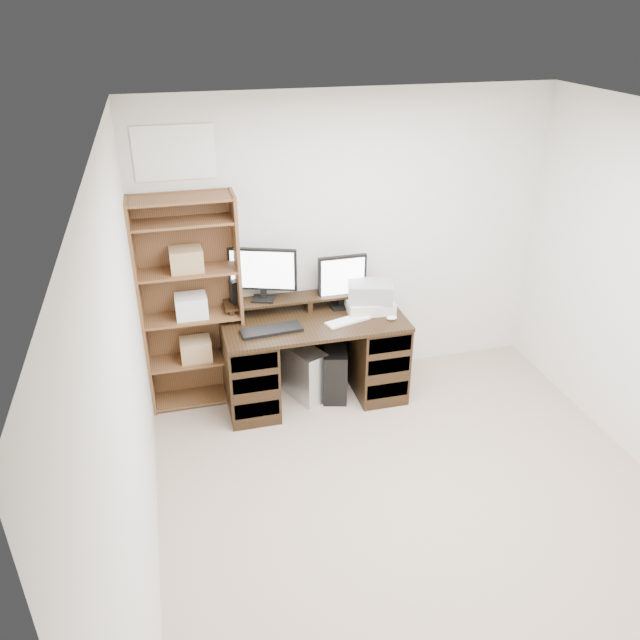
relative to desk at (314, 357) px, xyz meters
name	(u,v)px	position (x,y,z in m)	size (l,w,h in m)	color
room	(448,361)	(0.39, -1.64, 0.86)	(3.54, 4.04, 2.54)	tan
desk	(314,357)	(0.00, 0.00, 0.00)	(1.50, 0.70, 0.75)	black
riser_shelf	(308,298)	(0.00, 0.21, 0.45)	(1.40, 0.22, 0.12)	black
monitor_wide	(263,271)	(-0.37, 0.24, 0.73)	(0.54, 0.23, 0.44)	black
monitor_small	(342,279)	(0.29, 0.19, 0.61)	(0.42, 0.15, 0.45)	black
speaker	(235,292)	(-0.60, 0.23, 0.58)	(0.08, 0.08, 0.19)	black
keyboard_black	(272,330)	(-0.37, -0.12, 0.37)	(0.49, 0.16, 0.03)	black
keyboard_white	(348,321)	(0.26, -0.11, 0.37)	(0.38, 0.11, 0.02)	white
mouse	(392,318)	(0.62, -0.17, 0.38)	(0.09, 0.06, 0.04)	white
printer	(370,305)	(0.50, 0.05, 0.41)	(0.39, 0.29, 0.10)	beige
basket	(370,291)	(0.50, 0.05, 0.54)	(0.36, 0.26, 0.16)	gray
tower_silver	(302,371)	(-0.09, 0.05, -0.16)	(0.21, 0.47, 0.47)	silver
tower_black	(335,369)	(0.19, 0.01, -0.16)	(0.31, 0.50, 0.46)	black
bookshelf	(191,303)	(-0.96, 0.21, 0.53)	(0.80, 0.30, 1.80)	brown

